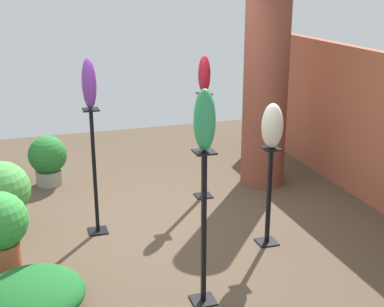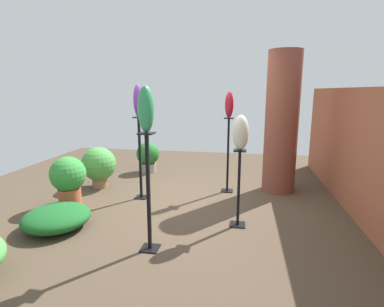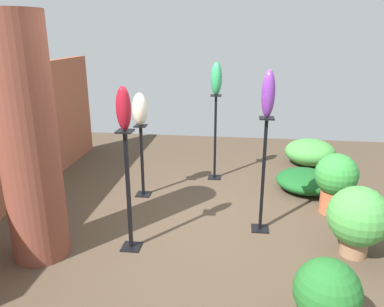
{
  "view_description": "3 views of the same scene",
  "coord_description": "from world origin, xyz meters",
  "px_view_note": "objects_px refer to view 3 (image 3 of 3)",
  "views": [
    {
      "loc": [
        5.18,
        -1.28,
        2.57
      ],
      "look_at": [
        0.07,
        0.36,
        0.82
      ],
      "focal_mm": 50.0,
      "sensor_mm": 36.0,
      "label": 1
    },
    {
      "loc": [
        4.48,
        0.99,
        1.75
      ],
      "look_at": [
        0.03,
        0.22,
        0.8
      ],
      "focal_mm": 28.0,
      "sensor_mm": 36.0,
      "label": 2
    },
    {
      "loc": [
        -4.05,
        -0.37,
        2.21
      ],
      "look_at": [
        0.05,
        0.17,
        0.87
      ],
      "focal_mm": 35.0,
      "sensor_mm": 36.0,
      "label": 3
    }
  ],
  "objects_px": {
    "pedestal_violet": "(263,180)",
    "art_vase_violet": "(268,94)",
    "pedestal_jade": "(215,141)",
    "pedestal_ruby": "(129,197)",
    "brick_pillar": "(28,143)",
    "pedestal_ivory": "(142,164)",
    "art_vase_ruby": "(124,108)",
    "art_vase_ivory": "(140,109)",
    "potted_plant_mid_right": "(358,218)",
    "art_vase_jade": "(216,79)",
    "potted_plant_walkway_edge": "(326,297)",
    "potted_plant_near_pillar": "(336,179)"
  },
  "relations": [
    {
      "from": "pedestal_ivory",
      "to": "art_vase_ruby",
      "type": "relative_size",
      "value": 2.35
    },
    {
      "from": "pedestal_ivory",
      "to": "pedestal_violet",
      "type": "relative_size",
      "value": 0.76
    },
    {
      "from": "pedestal_violet",
      "to": "art_vase_violet",
      "type": "relative_size",
      "value": 2.66
    },
    {
      "from": "brick_pillar",
      "to": "art_vase_ivory",
      "type": "bearing_deg",
      "value": -23.14
    },
    {
      "from": "art_vase_ruby",
      "to": "art_vase_violet",
      "type": "distance_m",
      "value": 1.51
    },
    {
      "from": "pedestal_ruby",
      "to": "pedestal_violet",
      "type": "relative_size",
      "value": 0.97
    },
    {
      "from": "pedestal_ivory",
      "to": "art_vase_ivory",
      "type": "distance_m",
      "value": 0.78
    },
    {
      "from": "brick_pillar",
      "to": "pedestal_violet",
      "type": "xyz_separation_m",
      "value": [
        0.8,
        -2.28,
        -0.59
      ]
    },
    {
      "from": "pedestal_ruby",
      "to": "pedestal_jade",
      "type": "bearing_deg",
      "value": -19.08
    },
    {
      "from": "pedestal_ruby",
      "to": "art_vase_jade",
      "type": "distance_m",
      "value": 2.47
    },
    {
      "from": "art_vase_ruby",
      "to": "pedestal_ruby",
      "type": "bearing_deg",
      "value": 90.0
    },
    {
      "from": "art_vase_violet",
      "to": "brick_pillar",
      "type": "bearing_deg",
      "value": 109.19
    },
    {
      "from": "pedestal_ivory",
      "to": "pedestal_violet",
      "type": "height_order",
      "value": "pedestal_violet"
    },
    {
      "from": "art_vase_jade",
      "to": "potted_plant_mid_right",
      "type": "bearing_deg",
      "value": -141.1
    },
    {
      "from": "art_vase_ivory",
      "to": "potted_plant_mid_right",
      "type": "bearing_deg",
      "value": -114.95
    },
    {
      "from": "art_vase_ivory",
      "to": "potted_plant_mid_right",
      "type": "height_order",
      "value": "art_vase_ivory"
    },
    {
      "from": "pedestal_ivory",
      "to": "potted_plant_near_pillar",
      "type": "bearing_deg",
      "value": -94.81
    },
    {
      "from": "pedestal_ruby",
      "to": "potted_plant_walkway_edge",
      "type": "distance_m",
      "value": 2.07
    },
    {
      "from": "brick_pillar",
      "to": "pedestal_ivory",
      "type": "relative_size",
      "value": 2.37
    },
    {
      "from": "art_vase_ruby",
      "to": "potted_plant_near_pillar",
      "type": "bearing_deg",
      "value": -63.86
    },
    {
      "from": "pedestal_ruby",
      "to": "pedestal_ivory",
      "type": "bearing_deg",
      "value": 9.04
    },
    {
      "from": "potted_plant_near_pillar",
      "to": "pedestal_violet",
      "type": "bearing_deg",
      "value": 121.11
    },
    {
      "from": "potted_plant_mid_right",
      "to": "art_vase_jade",
      "type": "bearing_deg",
      "value": 38.9
    },
    {
      "from": "potted_plant_mid_right",
      "to": "potted_plant_walkway_edge",
      "type": "distance_m",
      "value": 1.31
    },
    {
      "from": "brick_pillar",
      "to": "potted_plant_mid_right",
      "type": "distance_m",
      "value": 3.34
    },
    {
      "from": "pedestal_jade",
      "to": "art_vase_violet",
      "type": "distance_m",
      "value": 1.97
    },
    {
      "from": "pedestal_jade",
      "to": "art_vase_jade",
      "type": "relative_size",
      "value": 2.75
    },
    {
      "from": "pedestal_ruby",
      "to": "potted_plant_mid_right",
      "type": "relative_size",
      "value": 1.74
    },
    {
      "from": "pedestal_ruby",
      "to": "potted_plant_near_pillar",
      "type": "xyz_separation_m",
      "value": [
        1.15,
        -2.34,
        -0.15
      ]
    },
    {
      "from": "potted_plant_walkway_edge",
      "to": "art_vase_jade",
      "type": "bearing_deg",
      "value": 18.32
    },
    {
      "from": "pedestal_jade",
      "to": "pedestal_violet",
      "type": "distance_m",
      "value": 1.7
    },
    {
      "from": "brick_pillar",
      "to": "art_vase_ruby",
      "type": "xyz_separation_m",
      "value": [
        0.22,
        -0.89,
        0.31
      ]
    },
    {
      "from": "art_vase_ivory",
      "to": "art_vase_ruby",
      "type": "height_order",
      "value": "art_vase_ruby"
    },
    {
      "from": "brick_pillar",
      "to": "potted_plant_walkway_edge",
      "type": "xyz_separation_m",
      "value": [
        -0.8,
        -2.68,
        -0.85
      ]
    },
    {
      "from": "pedestal_violet",
      "to": "art_vase_ruby",
      "type": "distance_m",
      "value": 1.76
    },
    {
      "from": "art_vase_ruby",
      "to": "potted_plant_mid_right",
      "type": "bearing_deg",
      "value": -85.73
    },
    {
      "from": "pedestal_ivory",
      "to": "art_vase_ruby",
      "type": "bearing_deg",
      "value": -170.96
    },
    {
      "from": "potted_plant_mid_right",
      "to": "potted_plant_walkway_edge",
      "type": "xyz_separation_m",
      "value": [
        -1.19,
        0.55,
        -0.07
      ]
    },
    {
      "from": "pedestal_violet",
      "to": "art_vase_jade",
      "type": "bearing_deg",
      "value": 22.47
    },
    {
      "from": "pedestal_ivory",
      "to": "potted_plant_near_pillar",
      "type": "height_order",
      "value": "pedestal_ivory"
    },
    {
      "from": "pedestal_ruby",
      "to": "art_vase_ivory",
      "type": "height_order",
      "value": "art_vase_ivory"
    },
    {
      "from": "art_vase_ivory",
      "to": "potted_plant_near_pillar",
      "type": "distance_m",
      "value": 2.68
    },
    {
      "from": "potted_plant_mid_right",
      "to": "potted_plant_near_pillar",
      "type": "relative_size",
      "value": 0.96
    },
    {
      "from": "art_vase_violet",
      "to": "potted_plant_near_pillar",
      "type": "relative_size",
      "value": 0.64
    },
    {
      "from": "brick_pillar",
      "to": "potted_plant_near_pillar",
      "type": "relative_size",
      "value": 3.07
    },
    {
      "from": "art_vase_ivory",
      "to": "potted_plant_near_pillar",
      "type": "xyz_separation_m",
      "value": [
        -0.21,
        -2.55,
        -0.79
      ]
    },
    {
      "from": "art_vase_ruby",
      "to": "pedestal_violet",
      "type": "bearing_deg",
      "value": -67.49
    },
    {
      "from": "pedestal_jade",
      "to": "pedestal_ruby",
      "type": "xyz_separation_m",
      "value": [
        -2.15,
        0.74,
        -0.01
      ]
    },
    {
      "from": "pedestal_jade",
      "to": "potted_plant_near_pillar",
      "type": "distance_m",
      "value": 1.89
    },
    {
      "from": "pedestal_ivory",
      "to": "art_vase_jade",
      "type": "distance_m",
      "value": 1.66
    }
  ]
}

